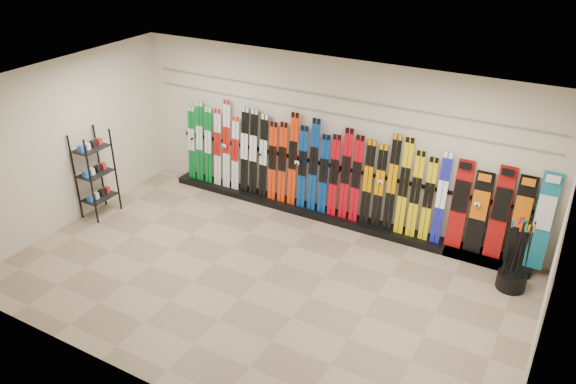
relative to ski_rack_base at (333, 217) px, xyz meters
The scene contains 13 objects.
floor 2.29m from the ski_rack_base, 95.64° to the right, with size 8.00×8.00×0.00m, color #86715C.
back_wall 1.47m from the ski_rack_base, 135.64° to the left, with size 8.00×8.00×0.00m, color beige.
left_wall 5.01m from the ski_rack_base, 151.65° to the right, with size 5.00×5.00×0.00m, color beige.
right_wall 4.64m from the ski_rack_base, 31.13° to the right, with size 5.00×5.00×0.00m, color beige.
ceiling 3.73m from the ski_rack_base, 95.64° to the right, with size 8.00×8.00×0.00m, color silver.
ski_rack_base is the anchor object (origin of this frame).
skis 1.11m from the ski_rack_base, behind, with size 5.37×0.19×1.81m.
snowboards 2.99m from the ski_rack_base, ahead, with size 1.56×0.25×1.60m.
accessory_rack 4.49m from the ski_rack_base, 153.90° to the right, with size 0.40×0.60×1.67m, color black.
pole_bin 3.33m from the ski_rack_base, ahead, with size 0.44×0.44×0.25m, color black.
ski_poles 3.38m from the ski_rack_base, 10.03° to the right, with size 0.38×0.30×1.18m.
slatwall_rail_0 1.96m from the ski_rack_base, 138.37° to the left, with size 7.60×0.02×0.03m, color gray.
slatwall_rail_1 2.26m from the ski_rack_base, 138.37° to the left, with size 7.60×0.02×0.03m, color gray.
Camera 1 is at (3.93, -6.10, 5.34)m, focal length 35.00 mm.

